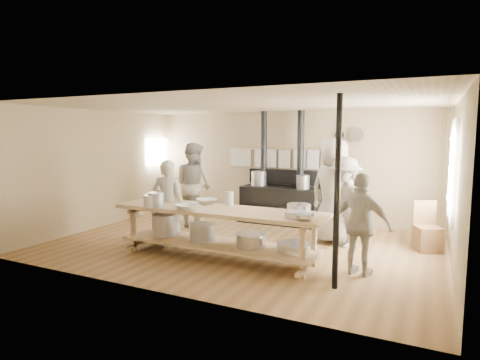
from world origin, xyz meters
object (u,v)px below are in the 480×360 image
(cook_center, at_px, (334,191))
(stove, at_px, (280,201))
(cook_left, at_px, (194,185))
(cook_right, at_px, (361,225))
(prep_table, at_px, (218,228))
(chair, at_px, (427,236))
(cook_by_window, at_px, (344,202))
(roasting_pan, at_px, (300,215))
(cook_far_left, at_px, (168,204))

(cook_center, bearing_deg, stove, -22.18)
(cook_left, height_order, cook_right, cook_left)
(cook_center, bearing_deg, cook_right, 132.08)
(prep_table, distance_m, chair, 3.76)
(prep_table, relative_size, cook_by_window, 2.16)
(cook_right, relative_size, cook_by_window, 0.91)
(cook_right, height_order, roasting_pan, cook_right)
(prep_table, height_order, cook_far_left, cook_far_left)
(cook_left, bearing_deg, cook_center, -168.08)
(cook_far_left, xyz_separation_m, cook_left, (-0.48, 1.62, 0.13))
(cook_right, bearing_deg, chair, -101.81)
(cook_far_left, xyz_separation_m, roasting_pan, (2.59, -0.30, 0.08))
(stove, xyz_separation_m, cook_center, (1.50, -1.20, 0.48))
(cook_right, xyz_separation_m, chair, (0.87, 1.82, -0.50))
(stove, bearing_deg, cook_left, -143.31)
(prep_table, xyz_separation_m, cook_left, (-1.62, 1.81, 0.42))
(cook_far_left, relative_size, cook_right, 1.07)
(cook_left, xyz_separation_m, roasting_pan, (3.06, -1.92, -0.05))
(cook_far_left, distance_m, roasting_pan, 2.61)
(cook_center, bearing_deg, chair, -156.35)
(stove, distance_m, cook_by_window, 2.22)
(roasting_pan, bearing_deg, cook_right, 20.83)
(cook_far_left, height_order, cook_by_window, cook_by_window)
(cook_far_left, xyz_separation_m, cook_center, (2.64, 1.62, 0.19))
(cook_left, bearing_deg, roasting_pan, 159.77)
(stove, distance_m, cook_right, 3.62)
(cook_center, height_order, cook_right, cook_center)
(prep_table, height_order, cook_by_window, cook_by_window)
(stove, relative_size, cook_by_window, 1.56)
(cook_by_window, bearing_deg, roasting_pan, -59.65)
(cook_left, relative_size, roasting_pan, 4.72)
(stove, relative_size, cook_far_left, 1.60)
(stove, distance_m, cook_far_left, 3.06)
(stove, distance_m, cook_center, 1.98)
(stove, height_order, cook_by_window, stove)
(stove, xyz_separation_m, cook_by_window, (1.74, -1.35, 0.31))
(prep_table, bearing_deg, stove, 89.96)
(cook_left, distance_m, cook_right, 4.21)
(cook_right, bearing_deg, stove, -37.08)
(cook_far_left, bearing_deg, cook_left, -90.16)
(cook_left, distance_m, cook_center, 3.12)
(cook_far_left, distance_m, cook_by_window, 3.23)
(cook_right, bearing_deg, cook_left, -8.46)
(cook_by_window, distance_m, roasting_pan, 1.79)
(cook_right, bearing_deg, cook_far_left, 14.15)
(cook_by_window, height_order, chair, cook_by_window)
(stove, relative_size, roasting_pan, 6.50)
(chair, bearing_deg, cook_by_window, 170.12)
(chair, bearing_deg, cook_far_left, 178.83)
(roasting_pan, bearing_deg, stove, 114.85)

